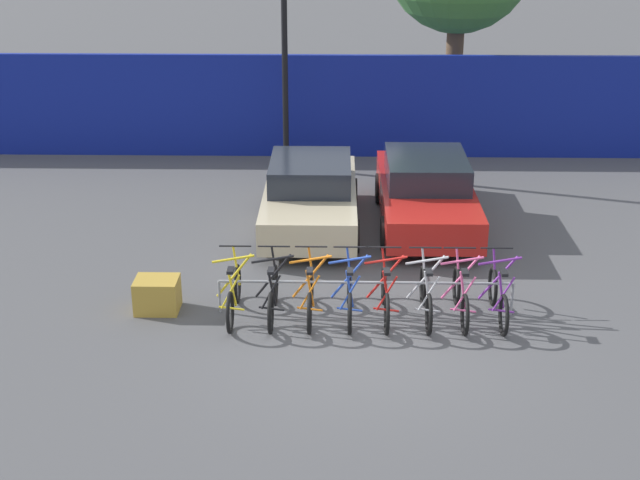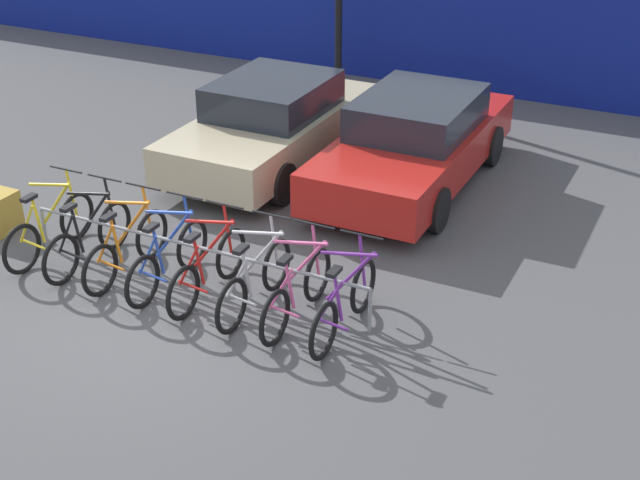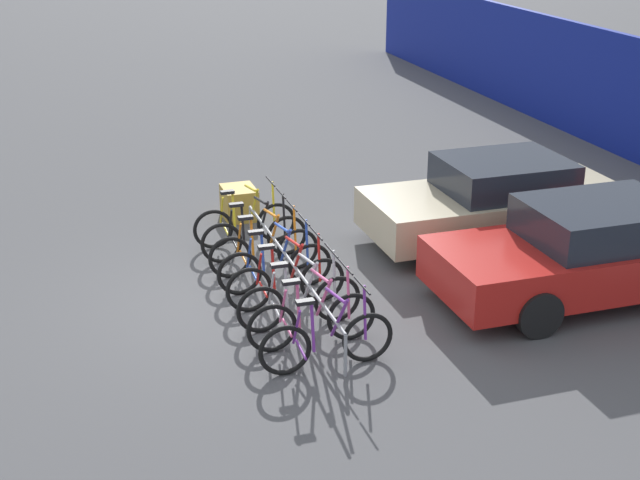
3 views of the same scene
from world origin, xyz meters
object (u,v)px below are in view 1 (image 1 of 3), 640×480
Objects in this scene: bicycle_pink at (461,297)px; bicycle_black at (273,295)px; bike_rack at (366,285)px; bicycle_purple at (498,297)px; cargo_crate at (157,295)px; car_beige at (310,195)px; bicycle_yellow at (234,295)px; car_red at (426,191)px; bicycle_blue at (349,296)px; bicycle_silver at (426,297)px; bicycle_red at (385,296)px; bicycle_orange at (310,296)px; lamp_post at (284,16)px.

bicycle_black is at bearing -176.31° from bicycle_pink.
bicycle_pink is at bearing -5.63° from bike_rack.
cargo_crate is at bearing 176.73° from bicycle_purple.
bicycle_purple is at bearing -51.87° from car_beige.
bicycle_yellow is 0.38× the size of car_red.
bicycle_blue is (-0.26, -0.15, -0.12)m from bike_rack.
bicycle_silver reaches higher than bike_rack.
car_beige is 2.33m from car_red.
bicycle_pink is at bearing 1.85° from bicycle_silver.
bicycle_red is (0.57, 0.00, 0.00)m from bicycle_blue.
car_beige is 6.06× the size of cargo_crate.
bicycle_orange is at bearing 178.80° from bicycle_purple.
bicycle_orange is 3.96m from car_beige.
bicycle_red is 8.84m from lamp_post.
bicycle_silver is (1.21, 0.00, 0.00)m from bicycle_blue.
lamp_post is at bearing 114.35° from bicycle_purple.
car_beige is (-1.95, 3.95, 0.31)m from bicycle_silver.
bicycle_silver is 0.38× the size of car_red.
bicycle_silver is (0.96, -0.15, -0.12)m from bike_rack.
bicycle_pink reaches higher than bike_rack.
bicycle_pink reaches higher than cargo_crate.
bicycle_purple is at bearing 3.95° from bicycle_yellow.
car_red reaches higher than bicycle_orange.
bicycle_orange reaches higher than cargo_crate.
bicycle_orange is (0.60, 0.00, 0.00)m from bicycle_black.
car_beige is at bearing 57.68° from cargo_crate.
cargo_crate is (-3.11, 0.20, -0.10)m from bicycle_blue.
lamp_post is (-3.81, 7.97, 3.22)m from bicycle_purple.
bicycle_blue is 1.21m from bicycle_silver.
car_beige and car_red have the same top height.
bicycle_orange is at bearing -177.59° from bicycle_red.
lamp_post reaches higher than bicycle_silver.
cargo_crate is at bearing 179.24° from bicycle_silver.
bicycle_blue is (1.84, 0.00, 0.00)m from bicycle_yellow.
bicycle_yellow is 4.11m from car_beige.
cargo_crate is at bearing -178.63° from bicycle_pink.
car_red is at bearing 54.85° from bicycle_yellow.
bicycle_red is at bearing -25.48° from bike_rack.
bicycle_black is 2.44× the size of cargo_crate.
bicycle_pink is (1.20, 0.00, 0.00)m from bicycle_red.
bicycle_yellow and bicycle_purple have the same top height.
bicycle_black is at bearing 176.84° from bicycle_blue.
car_red is at bearing 96.26° from bicycle_pink.
car_red is at bearing 66.29° from bicycle_blue.
bicycle_orange and bicycle_purple have the same top height.
bicycle_purple is at bearing 3.69° from bicycle_pink.
bicycle_black is 1.00× the size of bicycle_pink.
lamp_post reaches higher than bicycle_orange.
car_red is 6.50× the size of cargo_crate.
car_red is at bearing -51.17° from lamp_post.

